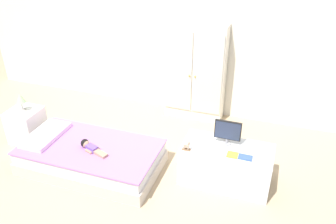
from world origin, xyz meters
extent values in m
cube|color=tan|center=(0.00, 0.00, -0.01)|extent=(10.00, 10.00, 0.02)
cube|color=silver|center=(0.00, 1.57, 1.35)|extent=(6.40, 0.05, 2.70)
cube|color=beige|center=(-0.49, -0.17, 0.07)|extent=(1.58, 0.85, 0.15)
cube|color=silver|center=(-0.49, -0.17, 0.22)|extent=(1.54, 0.81, 0.13)
cube|color=#B270C6|center=(-0.49, -0.17, 0.29)|extent=(1.57, 0.84, 0.02)
cube|color=silver|center=(-1.07, -0.17, 0.33)|extent=(0.32, 0.61, 0.05)
cube|color=#6B4CB2|center=(-0.42, -0.23, 0.33)|extent=(0.15, 0.12, 0.06)
cube|color=tan|center=(-0.28, -0.26, 0.32)|extent=(0.16, 0.09, 0.04)
cube|color=tan|center=(-0.29, -0.30, 0.32)|extent=(0.16, 0.09, 0.04)
cube|color=tan|center=(-0.40, -0.18, 0.31)|extent=(0.10, 0.06, 0.03)
cube|color=tan|center=(-0.44, -0.28, 0.31)|extent=(0.10, 0.06, 0.03)
sphere|color=tan|center=(-0.52, -0.19, 0.34)|extent=(0.09, 0.09, 0.09)
sphere|color=black|center=(-0.53, -0.19, 0.35)|extent=(0.10, 0.10, 0.10)
cube|color=white|center=(-1.56, 0.08, 0.22)|extent=(0.38, 0.38, 0.44)
cylinder|color=#B7B2AD|center=(-1.56, 0.08, 0.45)|extent=(0.09, 0.09, 0.01)
cylinder|color=#B7B2AD|center=(-1.56, 0.08, 0.50)|extent=(0.02, 0.02, 0.10)
cone|color=#A8D699|center=(-1.56, 0.08, 0.62)|extent=(0.12, 0.12, 0.12)
cube|color=white|center=(0.32, 1.40, 0.69)|extent=(0.83, 0.26, 1.38)
cube|color=beige|center=(0.11, 1.26, 0.73)|extent=(0.39, 0.02, 1.13)
cube|color=beige|center=(0.52, 1.26, 0.73)|extent=(0.39, 0.02, 1.13)
sphere|color=gold|center=(0.28, 1.24, 0.69)|extent=(0.02, 0.02, 0.02)
sphere|color=gold|center=(0.36, 1.24, 0.69)|extent=(0.02, 0.02, 0.02)
cube|color=silver|center=(1.03, 0.10, 0.22)|extent=(0.96, 0.49, 0.44)
cylinder|color=#99999E|center=(1.00, 0.19, 0.44)|extent=(0.10, 0.10, 0.01)
cylinder|color=#99999E|center=(1.00, 0.19, 0.47)|extent=(0.02, 0.02, 0.05)
cube|color=black|center=(1.00, 0.19, 0.61)|extent=(0.28, 0.02, 0.22)
cube|color=#28334C|center=(1.00, 0.18, 0.61)|extent=(0.26, 0.01, 0.20)
cube|color=#8E6642|center=(0.62, -0.05, 0.44)|extent=(0.09, 0.01, 0.01)
cube|color=#8E6642|center=(0.62, -0.08, 0.44)|extent=(0.09, 0.01, 0.01)
cube|color=tan|center=(0.62, -0.07, 0.49)|extent=(0.06, 0.03, 0.03)
cylinder|color=tan|center=(0.64, -0.06, 0.46)|extent=(0.01, 0.01, 0.02)
cylinder|color=tan|center=(0.64, -0.08, 0.46)|extent=(0.01, 0.01, 0.02)
cylinder|color=tan|center=(0.60, -0.06, 0.46)|extent=(0.01, 0.01, 0.02)
cylinder|color=tan|center=(0.60, -0.08, 0.46)|extent=(0.01, 0.01, 0.02)
cylinder|color=tan|center=(0.65, -0.07, 0.51)|extent=(0.02, 0.02, 0.02)
sphere|color=tan|center=(0.65, -0.07, 0.53)|extent=(0.03, 0.03, 0.03)
cube|color=gold|center=(1.10, -0.01, 0.45)|extent=(0.12, 0.10, 0.02)
cube|color=blue|center=(1.23, -0.01, 0.45)|extent=(0.14, 0.09, 0.02)
camera|label=1|loc=(1.40, -2.92, 2.57)|focal=36.98mm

